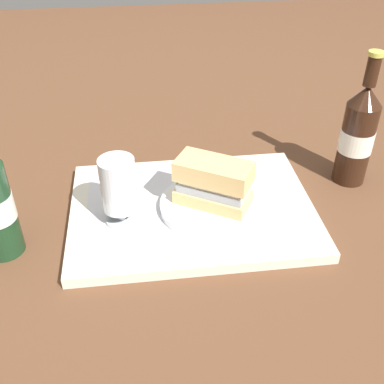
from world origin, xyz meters
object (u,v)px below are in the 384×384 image
Objects in this scene: plate at (213,205)px; second_bottle at (358,134)px; beer_glass at (119,188)px; sandwich at (212,182)px.

second_bottle is (-0.30, -0.09, 0.08)m from plate.
beer_glass is at bearing 12.92° from second_bottle.
beer_glass reaches higher than sandwich.
second_bottle is at bearing -167.08° from beer_glass.
sandwich is at bearing 16.47° from second_bottle.
sandwich is 0.54× the size of second_bottle.
second_bottle reaches higher than plate.
sandwich is at bearing -173.99° from beer_glass.
beer_glass is at bearing 36.96° from sandwich.
plate is 0.17m from beer_glass.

